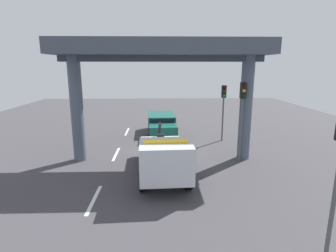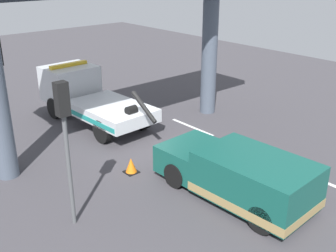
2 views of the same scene
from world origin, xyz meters
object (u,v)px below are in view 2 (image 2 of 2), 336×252
(towed_van_green, at_px, (240,176))
(traffic_cone_orange, at_px, (131,166))
(tow_truck_white, at_px, (87,95))
(traffic_light_near, at_px, (64,124))

(towed_van_green, bearing_deg, traffic_cone_orange, 24.06)
(tow_truck_white, relative_size, towed_van_green, 1.38)
(towed_van_green, distance_m, traffic_light_near, 5.59)
(traffic_cone_orange, bearing_deg, tow_truck_white, -15.49)
(towed_van_green, bearing_deg, tow_truck_white, 0.26)
(tow_truck_white, bearing_deg, traffic_light_near, 146.73)
(traffic_light_near, bearing_deg, traffic_cone_orange, -65.87)
(tow_truck_white, height_order, traffic_cone_orange, tow_truck_white)
(traffic_cone_orange, bearing_deg, traffic_light_near, 114.13)
(traffic_cone_orange, bearing_deg, towed_van_green, -155.94)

